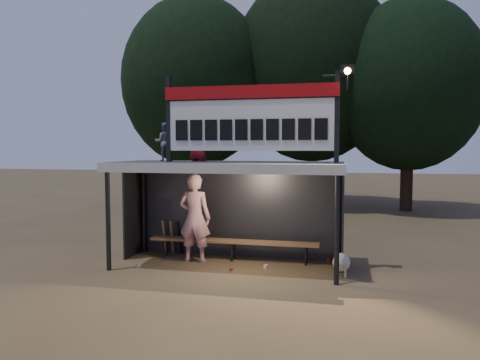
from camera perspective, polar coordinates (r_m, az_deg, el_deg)
name	(u,v)px	position (r m, az deg, el deg)	size (l,w,h in m)	color
ground	(227,266)	(10.59, -1.56, -10.45)	(80.00, 80.00, 0.00)	brown
player	(195,218)	(10.84, -5.53, -4.61)	(0.74, 0.49, 2.04)	white
child_a	(164,142)	(10.95, -9.21, 4.61)	(0.43, 0.34, 0.89)	slate
child_b	(198,138)	(10.94, -5.09, 5.08)	(0.52, 0.34, 1.06)	#A41920
dugout_shelter	(230,183)	(10.52, -1.25, -0.33)	(5.10, 2.08, 2.32)	#373739
scoreboard_assembly	(252,116)	(10.14, 1.47, 7.86)	(4.10, 0.27, 1.99)	black
bench	(233,242)	(11.01, -0.85, -7.57)	(4.00, 0.35, 0.48)	#8C6242
tree_left	(196,82)	(21.18, -5.42, 11.78)	(6.46, 6.46, 9.27)	black
tree_mid	(312,69)	(21.77, 8.82, 13.27)	(7.22, 7.22, 10.36)	#301F15
tree_right	(409,85)	(20.73, 19.89, 10.82)	(6.08, 6.08, 8.72)	black
dog	(341,262)	(9.99, 12.27, -9.77)	(0.36, 0.81, 0.49)	white
bats	(176,237)	(11.71, -7.84, -6.92)	(0.68, 0.35, 0.84)	#A2814B
litter	(231,264)	(10.62, -1.07, -10.19)	(4.17, 1.55, 0.08)	#A41C1E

